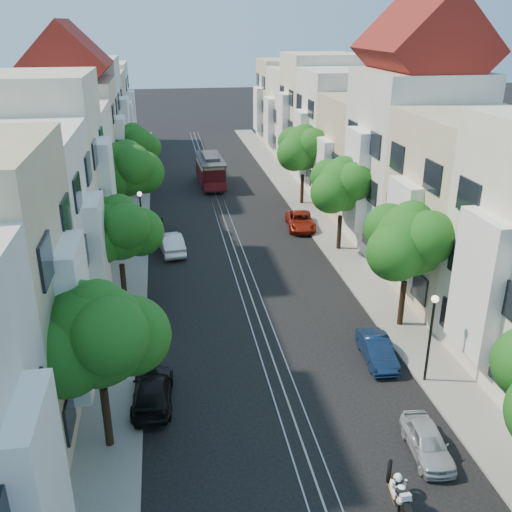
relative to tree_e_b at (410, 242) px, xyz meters
name	(u,v)px	position (x,y,z in m)	size (l,w,h in m)	color
ground	(224,219)	(-7.26, 19.02, -4.73)	(200.00, 200.00, 0.00)	black
sidewalk_east	(311,214)	(-0.01, 19.02, -4.67)	(2.50, 80.00, 0.12)	gray
sidewalk_west	(133,223)	(-14.51, 19.02, -4.67)	(2.50, 80.00, 0.12)	gray
rail_left	(217,219)	(-7.81, 19.02, -4.72)	(0.06, 80.00, 0.02)	gray
rail_slot	(224,219)	(-7.26, 19.02, -4.72)	(0.06, 80.00, 0.02)	gray
rail_right	(231,219)	(-6.71, 19.02, -4.72)	(0.06, 80.00, 0.02)	gray
lane_line	(224,219)	(-7.26, 19.02, -4.73)	(0.08, 80.00, 0.01)	tan
townhouses_east	(369,151)	(4.61, 18.94, 0.45)	(7.75, 72.00, 12.00)	beige
townhouses_west	(65,163)	(-19.13, 18.94, 0.35)	(7.75, 72.00, 11.76)	silver
tree_e_b	(410,242)	(0.00, 0.00, 0.00)	(4.93, 4.08, 6.68)	black
tree_e_c	(343,186)	(0.00, 11.00, -0.13)	(4.84, 3.99, 6.52)	black
tree_e_d	(304,149)	(0.00, 22.00, 0.13)	(5.01, 4.16, 6.85)	black
tree_w_a	(99,337)	(-14.40, -7.00, 0.00)	(4.93, 4.08, 6.68)	black
tree_w_b	(120,231)	(-14.40, 5.00, -0.34)	(4.72, 3.87, 6.27)	black
tree_w_c	(128,170)	(-14.40, 16.00, 0.34)	(5.13, 4.28, 7.09)	black
tree_w_d	(134,146)	(-14.40, 27.00, -0.13)	(4.84, 3.99, 6.52)	black
lamp_east	(432,326)	(-0.96, -4.98, -1.89)	(0.32, 0.32, 4.16)	black
lamp_west	(141,212)	(-13.56, 13.02, -1.89)	(0.32, 0.32, 4.16)	black
sportbike_rider	(399,493)	(-5.01, -11.72, -3.89)	(0.53, 2.03, 1.51)	black
cable_car	(210,169)	(-7.41, 29.49, -3.08)	(2.52, 7.33, 2.79)	black
parked_car_e_near	(427,442)	(-2.86, -9.27, -4.19)	(1.28, 3.18, 1.08)	#A6ABB2
parked_car_e_mid	(377,350)	(-2.46, -2.97, -4.16)	(1.21, 3.46, 1.14)	#0B1D3B
parked_car_e_far	(300,221)	(-1.66, 15.83, -4.13)	(2.00, 4.33, 1.20)	maroon
parked_car_w_near	(153,391)	(-12.86, -4.53, -4.14)	(1.65, 4.07, 1.18)	black
parked_car_w_mid	(171,243)	(-11.66, 12.44, -4.05)	(1.44, 4.12, 1.36)	silver
parked_car_w_far	(154,222)	(-12.86, 17.44, -4.17)	(1.34, 3.32, 1.13)	black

